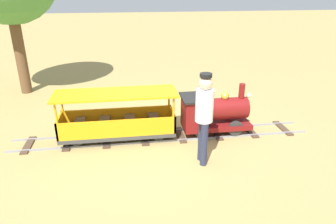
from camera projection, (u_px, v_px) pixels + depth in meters
The scene contains 5 objects.
ground_plane at pixel (154, 137), 6.34m from camera, with size 60.00×60.00×0.00m, color #A38C51.
track at pixel (163, 136), 6.36m from camera, with size 0.70×6.05×0.04m.
locomotive at pixel (213, 112), 6.31m from camera, with size 0.66×1.45×1.03m.
passenger_car at pixel (117, 121), 6.08m from camera, with size 0.76×2.35×0.97m.
conductor_person at pixel (204, 112), 5.10m from camera, with size 0.30×0.30×1.62m.
Camera 1 is at (5.63, -0.53, 2.93)m, focal length 32.90 mm.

